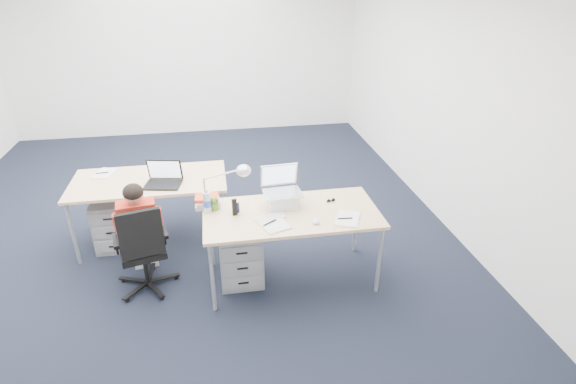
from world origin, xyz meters
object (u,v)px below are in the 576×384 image
at_px(can_koozie, 236,206).
at_px(desk_lamp, 220,188).
at_px(silver_laptop, 282,188).
at_px(desk_far, 149,183).
at_px(water_bottle, 207,201).
at_px(desk_near, 291,217).
at_px(cordless_phone, 235,207).
at_px(sunglasses, 331,201).
at_px(far_cup, 179,170).
at_px(drawer_pedestal_near, 240,253).
at_px(bear_figurine, 214,204).
at_px(drawer_pedestal_far, 116,221).
at_px(seated_person, 140,231).
at_px(book_stack, 207,201).
at_px(dark_laptop, 161,174).
at_px(office_chair, 145,265).
at_px(headphones, 286,199).
at_px(computer_mouse, 316,221).
at_px(wireless_keyboard, 271,217).

distance_m(can_koozie, desk_lamp, 0.22).
height_order(silver_laptop, can_koozie, silver_laptop).
xyz_separation_m(desk_far, water_bottle, (0.61, -0.81, 0.16)).
distance_m(desk_near, water_bottle, 0.78).
distance_m(cordless_phone, sunglasses, 0.93).
xyz_separation_m(desk_near, far_cup, (-1.04, 1.02, 0.10)).
bearing_deg(cordless_phone, can_koozie, 64.26).
distance_m(desk_near, drawer_pedestal_near, 0.64).
bearing_deg(bear_figurine, drawer_pedestal_far, 145.76).
relative_size(cordless_phone, far_cup, 1.61).
distance_m(bear_figurine, cordless_phone, 0.22).
relative_size(drawer_pedestal_far, can_koozie, 4.94).
xyz_separation_m(desk_far, seated_person, (-0.03, -0.72, -0.14)).
bearing_deg(silver_laptop, book_stack, 165.80).
distance_m(drawer_pedestal_near, far_cup, 1.20).
bearing_deg(silver_laptop, drawer_pedestal_far, 150.73).
bearing_deg(dark_laptop, bear_figurine, -39.63).
xyz_separation_m(office_chair, headphones, (1.35, 0.16, 0.49)).
bearing_deg(can_koozie, drawer_pedestal_far, 146.60).
xyz_separation_m(computer_mouse, bear_figurine, (-0.87, 0.38, 0.05)).
xyz_separation_m(desk_far, office_chair, (-0.01, -0.87, -0.43)).
bearing_deg(drawer_pedestal_near, seated_person, 171.33).
bearing_deg(desk_far, headphones, -28.00).
height_order(office_chair, book_stack, office_chair).
height_order(water_bottle, sunglasses, water_bottle).
bearing_deg(desk_lamp, drawer_pedestal_near, -19.96).
relative_size(drawer_pedestal_near, water_bottle, 2.46).
xyz_separation_m(silver_laptop, headphones, (0.05, 0.11, -0.17)).
bearing_deg(far_cup, desk_near, -44.57).
height_order(seated_person, computer_mouse, seated_person).
height_order(desk_near, desk_far, same).
distance_m(cordless_phone, desk_lamp, 0.22).
height_order(water_bottle, far_cup, water_bottle).
bearing_deg(dark_laptop, desk_lamp, -36.39).
height_order(cordless_phone, dark_laptop, dark_laptop).
bearing_deg(wireless_keyboard, water_bottle, 147.31).
distance_m(drawer_pedestal_far, book_stack, 1.32).
bearing_deg(desk_far, drawer_pedestal_far, -177.23).
height_order(wireless_keyboard, far_cup, far_cup).
xyz_separation_m(desk_near, sunglasses, (0.41, 0.14, 0.06)).
bearing_deg(bear_figurine, drawer_pedestal_near, -15.20).
xyz_separation_m(desk_near, drawer_pedestal_near, (-0.48, 0.09, -0.41)).
distance_m(book_stack, far_cup, 0.82).
bearing_deg(far_cup, sunglasses, -31.47).
distance_m(drawer_pedestal_far, sunglasses, 2.36).
relative_size(desk_near, desk_far, 1.00).
relative_size(wireless_keyboard, desk_lamp, 0.55).
bearing_deg(desk_far, cordless_phone, -47.17).
height_order(desk_near, wireless_keyboard, wireless_keyboard).
relative_size(computer_mouse, book_stack, 0.40).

